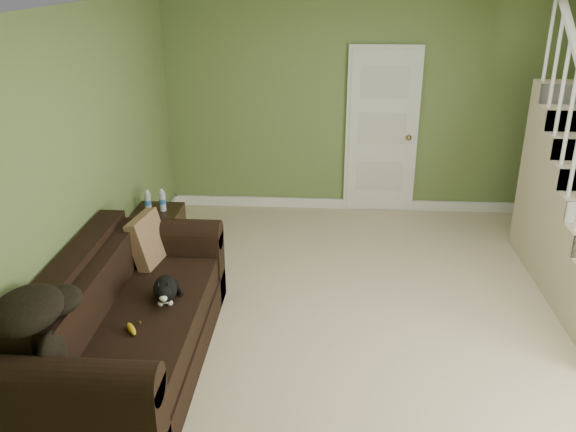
# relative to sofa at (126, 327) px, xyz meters

# --- Properties ---
(floor) EXTENTS (5.00, 5.50, 0.01)m
(floor) POSITION_rel_sofa_xyz_m (2.02, 0.68, -0.35)
(floor) COLOR tan
(floor) RESTS_ON ground
(ceiling) EXTENTS (5.00, 5.50, 0.01)m
(ceiling) POSITION_rel_sofa_xyz_m (2.02, 0.68, 2.25)
(ceiling) COLOR white
(ceiling) RESTS_ON wall_back
(wall_back) EXTENTS (5.00, 0.04, 2.60)m
(wall_back) POSITION_rel_sofa_xyz_m (2.02, 3.43, 0.95)
(wall_back) COLOR olive
(wall_back) RESTS_ON floor
(wall_left) EXTENTS (0.04, 5.50, 2.60)m
(wall_left) POSITION_rel_sofa_xyz_m (-0.48, 0.68, 0.95)
(wall_left) COLOR olive
(wall_left) RESTS_ON floor
(baseboard_back) EXTENTS (5.00, 0.04, 0.12)m
(baseboard_back) POSITION_rel_sofa_xyz_m (2.02, 3.40, -0.29)
(baseboard_back) COLOR white
(baseboard_back) RESTS_ON floor
(baseboard_left) EXTENTS (0.04, 5.50, 0.12)m
(baseboard_left) POSITION_rel_sofa_xyz_m (-0.45, 0.68, -0.29)
(baseboard_left) COLOR white
(baseboard_left) RESTS_ON floor
(door) EXTENTS (0.86, 0.12, 2.02)m
(door) POSITION_rel_sofa_xyz_m (2.12, 3.38, 0.65)
(door) COLOR white
(door) RESTS_ON floor
(sofa) EXTENTS (1.01, 2.34, 0.92)m
(sofa) POSITION_rel_sofa_xyz_m (0.00, 0.00, 0.00)
(sofa) COLOR black
(sofa) RESTS_ON floor
(side_table) EXTENTS (0.46, 0.46, 0.78)m
(side_table) POSITION_rel_sofa_xyz_m (-0.24, 1.83, -0.07)
(side_table) COLOR black
(side_table) RESTS_ON floor
(cat) EXTENTS (0.27, 0.48, 0.23)m
(cat) POSITION_rel_sofa_xyz_m (0.27, 0.15, 0.24)
(cat) COLOR black
(cat) RESTS_ON sofa
(banana) EXTENTS (0.13, 0.16, 0.05)m
(banana) POSITION_rel_sofa_xyz_m (0.14, -0.28, 0.17)
(banana) COLOR gold
(banana) RESTS_ON sofa
(throw_pillow) EXTENTS (0.27, 0.45, 0.44)m
(throw_pillow) POSITION_rel_sofa_xyz_m (-0.03, 0.80, 0.35)
(throw_pillow) COLOR #4A2D1D
(throw_pillow) RESTS_ON sofa
(throw_blanket) EXTENTS (0.42, 0.54, 0.22)m
(throw_blanket) POSITION_rel_sofa_xyz_m (-0.30, -0.77, 0.60)
(throw_blanket) COLOR black
(throw_blanket) RESTS_ON sofa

